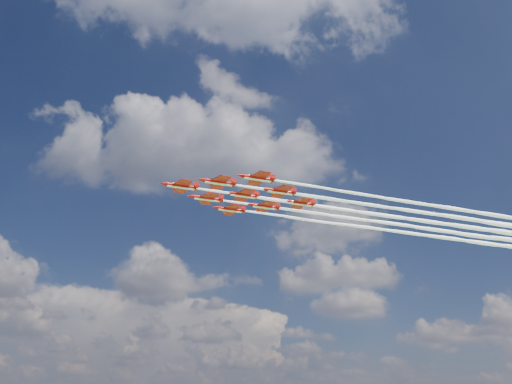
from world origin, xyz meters
TOP-DOWN VIEW (x-y plane):
  - jet_lead at (42.51, 22.11)m, footprint 138.36×57.11m
  - jet_row2_port at (54.55, 19.36)m, footprint 138.36×57.11m
  - jet_row2_starb at (49.57, 32.23)m, footprint 138.36×57.11m
  - jet_row3_port at (66.59, 16.62)m, footprint 138.36×57.11m
  - jet_row3_centre at (61.61, 29.49)m, footprint 138.36×57.11m
  - jet_row3_starb at (56.64, 42.36)m, footprint 138.36×57.11m
  - jet_row4_port at (73.65, 26.75)m, footprint 138.36×57.11m
  - jet_row4_starb at (68.68, 39.62)m, footprint 138.36×57.11m
  - jet_tail at (80.72, 36.88)m, footprint 138.36×57.11m

SIDE VIEW (x-z plane):
  - jet_lead at x=42.51m, z-range 75.35..78.45m
  - jet_row2_port at x=54.55m, z-range 75.35..78.45m
  - jet_row2_starb at x=49.57m, z-range 75.35..78.45m
  - jet_row3_port at x=66.59m, z-range 75.35..78.45m
  - jet_row3_centre at x=61.61m, z-range 75.35..78.45m
  - jet_row3_starb at x=56.64m, z-range 75.35..78.45m
  - jet_row4_port at x=73.65m, z-range 75.35..78.45m
  - jet_row4_starb at x=68.68m, z-range 75.35..78.45m
  - jet_tail at x=80.72m, z-range 75.35..78.45m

